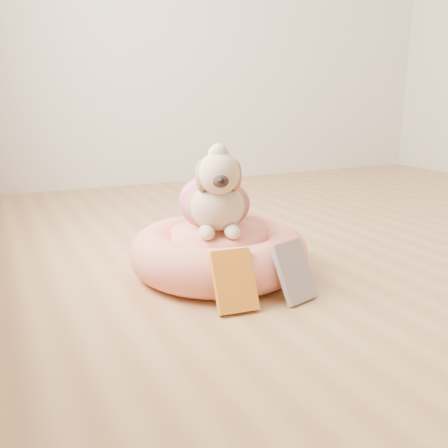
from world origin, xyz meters
name	(u,v)px	position (x,y,z in m)	size (l,w,h in m)	color
floor	(428,249)	(0.00, 0.00, 0.00)	(4.50, 4.50, 0.00)	#B57E4B
wall_back	(223,10)	(0.00, 2.25, 1.35)	(4.50, 4.50, 0.00)	beige
pet_bed	(219,252)	(-1.03, 0.13, 0.09)	(0.72, 0.72, 0.18)	#FF8A63
dog	(215,184)	(-1.03, 0.16, 0.36)	(0.33, 0.48, 0.36)	brown
book_yellow	(234,281)	(-1.13, -0.21, 0.10)	(0.14, 0.03, 0.21)	gold
book_white	(294,272)	(-0.90, -0.22, 0.10)	(0.14, 0.02, 0.22)	white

